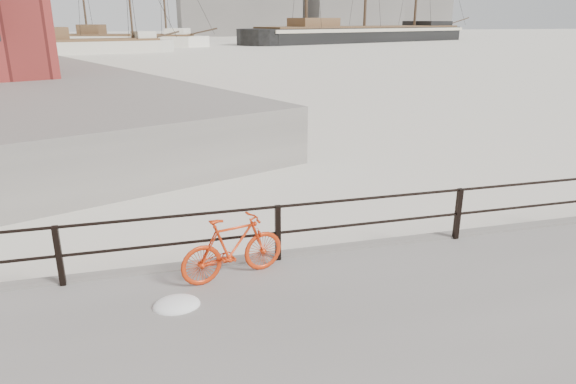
{
  "coord_description": "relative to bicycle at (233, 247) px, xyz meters",
  "views": [
    {
      "loc": [
        -5.44,
        -8.03,
        4.34
      ],
      "look_at": [
        -2.88,
        1.5,
        1.0
      ],
      "focal_mm": 32.0,
      "sensor_mm": 36.0,
      "label": 1
    }
  ],
  "objects": [
    {
      "name": "barque_black",
      "position": [
        41.45,
        92.26,
        -0.88
      ],
      "size": [
        67.29,
        41.6,
        35.93
      ],
      "primitive_type": null,
      "rotation": [
        0.0,
        0.0,
        0.35
      ],
      "color": "black",
      "rests_on": "ground"
    },
    {
      "name": "bicycle",
      "position": [
        0.0,
        0.0,
        0.0
      ],
      "size": [
        1.76,
        0.69,
        1.05
      ],
      "primitive_type": "imported",
      "rotation": [
        0.0,
        0.0,
        0.26
      ],
      "color": "red",
      "rests_on": "promenade"
    },
    {
      "name": "ground",
      "position": [
        4.35,
        0.59,
        -0.88
      ],
      "size": [
        400.0,
        400.0,
        0.0
      ],
      "primitive_type": "plane",
      "color": "white",
      "rests_on": "ground"
    },
    {
      "name": "schooner_left",
      "position": [
        -7.64,
        67.75,
        -0.88
      ],
      "size": [
        24.86,
        16.12,
        17.55
      ],
      "primitive_type": null,
      "rotation": [
        0.0,
        0.0,
        0.27
      ],
      "color": "beige",
      "rests_on": "ground"
    },
    {
      "name": "schooner_mid",
      "position": [
        -3.85,
        84.96,
        -0.88
      ],
      "size": [
        31.69,
        20.95,
        21.03
      ],
      "primitive_type": null,
      "rotation": [
        0.0,
        0.0,
        -0.32
      ],
      "color": "white",
      "rests_on": "ground"
    },
    {
      "name": "guardrail",
      "position": [
        4.35,
        0.44,
        -0.03
      ],
      "size": [
        28.0,
        0.1,
        1.0
      ],
      "primitive_type": null,
      "color": "black",
      "rests_on": "promenade"
    },
    {
      "name": "industrial_west",
      "position": [
        24.35,
        140.59,
        8.12
      ],
      "size": [
        32.0,
        18.0,
        18.0
      ],
      "primitive_type": "cube",
      "color": "gray",
      "rests_on": "ground"
    },
    {
      "name": "industrial_east",
      "position": [
        82.35,
        150.59,
        6.12
      ],
      "size": [
        20.0,
        16.0,
        14.0
      ],
      "primitive_type": "cube",
      "color": "gray",
      "rests_on": "ground"
    }
  ]
}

